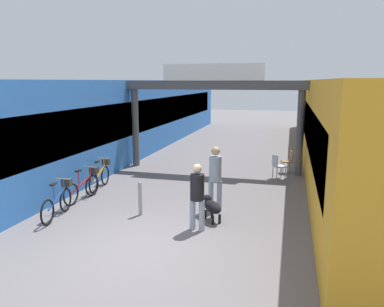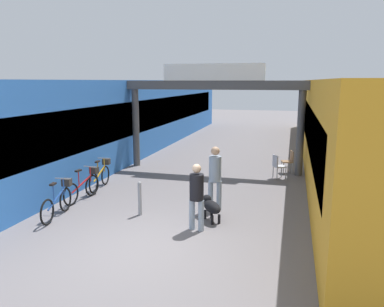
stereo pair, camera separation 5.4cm
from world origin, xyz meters
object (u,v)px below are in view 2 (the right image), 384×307
(bicycle_orange_third, at_px, (101,175))
(bollard_post_metal, at_px, (140,198))
(pedestrian_with_dog, at_px, (197,193))
(bicycle_red_second, at_px, (84,186))
(dog_on_leash, at_px, (211,206))
(bicycle_blue_nearest, at_px, (58,201))
(cafe_chair_wood_farther, at_px, (289,160))
(pedestrian_companion, at_px, (215,174))
(cafe_chair_aluminium_nearer, at_px, (278,165))

(bicycle_orange_third, height_order, bollard_post_metal, bicycle_orange_third)
(pedestrian_with_dog, relative_size, bicycle_red_second, 0.98)
(dog_on_leash, relative_size, bicycle_blue_nearest, 0.49)
(cafe_chair_wood_farther, bearing_deg, bollard_post_metal, -123.09)
(pedestrian_with_dog, bearing_deg, bollard_post_metal, 160.62)
(pedestrian_companion, xyz_separation_m, bicycle_blue_nearest, (-3.92, -1.57, -0.61))
(pedestrian_companion, distance_m, dog_on_leash, 1.04)
(bicycle_blue_nearest, height_order, bollard_post_metal, bicycle_blue_nearest)
(bicycle_orange_third, bearing_deg, cafe_chair_wood_farther, 31.53)
(pedestrian_companion, relative_size, bollard_post_metal, 1.94)
(bollard_post_metal, bearing_deg, bicycle_blue_nearest, -162.23)
(bicycle_blue_nearest, bearing_deg, pedestrian_companion, 21.80)
(dog_on_leash, relative_size, bicycle_orange_third, 0.49)
(pedestrian_with_dog, bearing_deg, cafe_chair_wood_farther, 72.16)
(pedestrian_companion, relative_size, cafe_chair_wood_farther, 2.03)
(pedestrian_with_dog, distance_m, pedestrian_companion, 1.53)
(bicycle_blue_nearest, height_order, bicycle_red_second, same)
(pedestrian_with_dog, distance_m, cafe_chair_aluminium_nearer, 5.73)
(dog_on_leash, bearing_deg, bollard_post_metal, -176.66)
(bicycle_orange_third, relative_size, cafe_chair_aluminium_nearer, 1.89)
(pedestrian_with_dog, bearing_deg, bicycle_red_second, 159.94)
(bicycle_red_second, relative_size, bollard_post_metal, 1.81)
(pedestrian_companion, height_order, dog_on_leash, pedestrian_companion)
(pedestrian_companion, relative_size, bicycle_orange_third, 1.07)
(pedestrian_companion, bearing_deg, bicycle_blue_nearest, -158.20)
(cafe_chair_aluminium_nearer, bearing_deg, bicycle_red_second, -144.15)
(bicycle_blue_nearest, xyz_separation_m, bicycle_red_second, (-0.12, 1.48, 0.00))
(bicycle_blue_nearest, xyz_separation_m, cafe_chair_wood_farther, (5.87, 6.51, 0.10))
(pedestrian_with_dog, bearing_deg, bicycle_blue_nearest, -179.26)
(bicycle_orange_third, bearing_deg, bicycle_red_second, -84.14)
(bicycle_orange_third, relative_size, cafe_chair_wood_farther, 1.89)
(bollard_post_metal, bearing_deg, cafe_chair_wood_farther, 56.91)
(pedestrian_with_dog, height_order, bollard_post_metal, pedestrian_with_dog)
(cafe_chair_aluminium_nearer, bearing_deg, cafe_chair_wood_farther, 68.28)
(bicycle_red_second, height_order, bollard_post_metal, bicycle_red_second)
(bicycle_orange_third, bearing_deg, dog_on_leash, -25.09)
(bicycle_orange_third, height_order, cafe_chair_aluminium_nearer, bicycle_orange_third)
(bicycle_blue_nearest, bearing_deg, pedestrian_with_dog, 0.74)
(pedestrian_companion, xyz_separation_m, bicycle_red_second, (-4.04, -0.09, -0.61))
(cafe_chair_wood_farther, bearing_deg, bicycle_blue_nearest, -132.03)
(pedestrian_with_dog, height_order, bicycle_orange_third, pedestrian_with_dog)
(cafe_chair_wood_farther, bearing_deg, dog_on_leash, -108.15)
(pedestrian_with_dog, relative_size, cafe_chair_wood_farther, 1.85)
(bicycle_blue_nearest, height_order, cafe_chair_aluminium_nearer, bicycle_blue_nearest)
(pedestrian_companion, bearing_deg, cafe_chair_wood_farther, 68.53)
(bicycle_orange_third, bearing_deg, pedestrian_companion, -15.86)
(pedestrian_companion, xyz_separation_m, bicycle_orange_third, (-4.18, 1.19, -0.61))
(pedestrian_with_dog, relative_size, cafe_chair_aluminium_nearer, 1.85)
(bicycle_orange_third, bearing_deg, bollard_post_metal, -42.27)
(bicycle_red_second, relative_size, cafe_chair_aluminium_nearer, 1.89)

